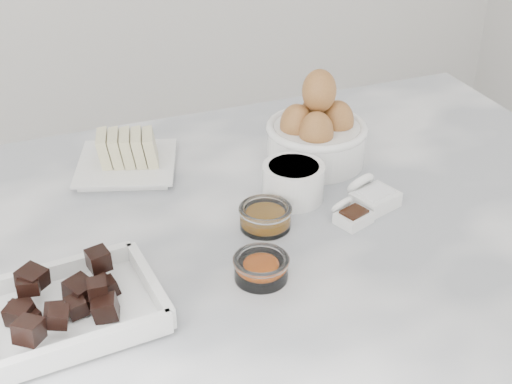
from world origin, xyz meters
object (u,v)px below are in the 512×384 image
(sugar_ramekin, at_px, (293,180))
(honey_bowl, at_px, (265,216))
(butter_plate, at_px, (124,157))
(zest_bowl, at_px, (261,267))
(vanilla_spoon, at_px, (351,214))
(salt_spoon, at_px, (371,195))
(chocolate_dish, at_px, (69,305))
(egg_bowl, at_px, (317,133))

(sugar_ramekin, bearing_deg, honey_bowl, -140.09)
(butter_plate, height_order, sugar_ramekin, butter_plate)
(zest_bowl, distance_m, vanilla_spoon, 0.18)
(butter_plate, distance_m, honey_bowl, 0.28)
(zest_bowl, bearing_deg, sugar_ramekin, 54.42)
(sugar_ramekin, relative_size, vanilla_spoon, 1.38)
(honey_bowl, xyz_separation_m, salt_spoon, (0.17, -0.00, -0.00))
(vanilla_spoon, distance_m, salt_spoon, 0.06)
(salt_spoon, bearing_deg, honey_bowl, 179.36)
(chocolate_dish, xyz_separation_m, egg_bowl, (0.44, 0.25, 0.03))
(zest_bowl, relative_size, vanilla_spoon, 1.08)
(zest_bowl, height_order, salt_spoon, salt_spoon)
(butter_plate, bearing_deg, vanilla_spoon, -45.03)
(butter_plate, bearing_deg, egg_bowl, -15.88)
(egg_bowl, height_order, honey_bowl, egg_bowl)
(chocolate_dish, distance_m, honey_bowl, 0.31)
(egg_bowl, relative_size, vanilla_spoon, 2.46)
(sugar_ramekin, height_order, egg_bowl, egg_bowl)
(chocolate_dish, bearing_deg, butter_plate, 67.61)
(egg_bowl, xyz_separation_m, vanilla_spoon, (-0.03, -0.18, -0.04))
(sugar_ramekin, bearing_deg, chocolate_dish, -156.10)
(butter_plate, height_order, egg_bowl, egg_bowl)
(zest_bowl, distance_m, salt_spoon, 0.24)
(egg_bowl, distance_m, salt_spoon, 0.16)
(egg_bowl, relative_size, honey_bowl, 2.18)
(vanilla_spoon, bearing_deg, honey_bowl, 164.87)
(zest_bowl, bearing_deg, chocolate_dish, 178.59)
(butter_plate, relative_size, vanilla_spoon, 2.90)
(sugar_ramekin, relative_size, egg_bowl, 0.56)
(sugar_ramekin, height_order, zest_bowl, sugar_ramekin)
(sugar_ramekin, distance_m, salt_spoon, 0.12)
(chocolate_dish, height_order, egg_bowl, egg_bowl)
(sugar_ramekin, bearing_deg, salt_spoon, -30.23)
(vanilla_spoon, bearing_deg, sugar_ramekin, 119.60)
(chocolate_dish, xyz_separation_m, salt_spoon, (0.46, 0.10, -0.01))
(vanilla_spoon, bearing_deg, salt_spoon, 30.94)
(butter_plate, distance_m, zest_bowl, 0.36)
(chocolate_dish, bearing_deg, zest_bowl, -1.41)
(egg_bowl, bearing_deg, sugar_ramekin, -131.25)
(honey_bowl, bearing_deg, chocolate_dish, -160.71)
(honey_bowl, distance_m, zest_bowl, 0.12)
(sugar_ramekin, distance_m, honey_bowl, 0.09)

